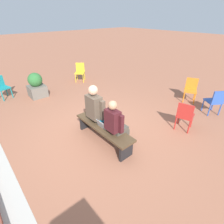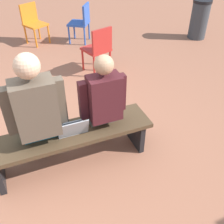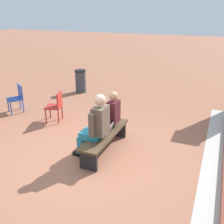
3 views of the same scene
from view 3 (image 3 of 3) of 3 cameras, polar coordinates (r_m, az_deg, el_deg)
ground_plane at (r=5.73m, az=-4.26°, el=-9.87°), size 60.00×60.00×0.00m
concrete_strip at (r=5.56m, az=20.73°, el=-12.40°), size 7.43×0.40×0.01m
bench at (r=5.80m, az=-1.51°, el=-5.42°), size 1.80×0.44×0.45m
person_student at (r=6.00m, az=-0.58°, el=-0.87°), size 0.51×0.64×1.29m
person_adult at (r=5.41m, az=-3.58°, el=-2.86°), size 0.59×0.75×1.43m
laptop at (r=5.74m, az=-1.34°, el=-4.07°), size 0.32×0.29×0.21m
plastic_chair_mid_courtyard at (r=8.55m, az=-19.97°, el=3.15°), size 0.58×0.58×0.84m
plastic_chair_far_right at (r=7.50m, az=-12.09°, el=1.53°), size 0.52×0.52×0.84m
litter_bin at (r=10.11m, az=-6.85°, el=6.71°), size 0.42×0.42×0.86m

